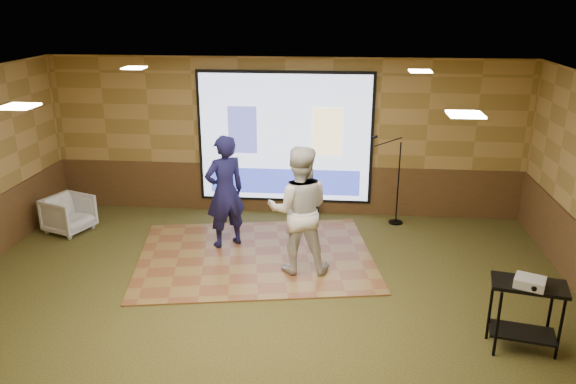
# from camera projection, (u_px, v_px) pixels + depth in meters

# --- Properties ---
(ground) EXTENTS (9.00, 9.00, 0.00)m
(ground) POSITION_uv_depth(u_px,v_px,m) (261.00, 301.00, 7.84)
(ground) COLOR #283518
(ground) RESTS_ON ground
(room_shell) EXTENTS (9.04, 7.04, 3.02)m
(room_shell) POSITION_uv_depth(u_px,v_px,m) (258.00, 156.00, 7.15)
(room_shell) COLOR #AA8646
(room_shell) RESTS_ON ground
(wainscot_back) EXTENTS (9.00, 0.04, 0.95)m
(wainscot_back) POSITION_uv_depth(u_px,v_px,m) (285.00, 189.00, 10.96)
(wainscot_back) COLOR #4D3119
(wainscot_back) RESTS_ON ground
(projector_screen) EXTENTS (3.32, 0.06, 2.52)m
(projector_screen) POSITION_uv_depth(u_px,v_px,m) (285.00, 139.00, 10.59)
(projector_screen) COLOR black
(projector_screen) RESTS_ON room_shell
(downlight_nw) EXTENTS (0.32, 0.32, 0.02)m
(downlight_nw) POSITION_uv_depth(u_px,v_px,m) (134.00, 68.00, 8.75)
(downlight_nw) COLOR #F6E2B8
(downlight_nw) RESTS_ON room_shell
(downlight_ne) EXTENTS (0.32, 0.32, 0.02)m
(downlight_ne) POSITION_uv_depth(u_px,v_px,m) (420.00, 71.00, 8.36)
(downlight_ne) COLOR #F6E2B8
(downlight_ne) RESTS_ON room_shell
(downlight_sw) EXTENTS (0.32, 0.32, 0.02)m
(downlight_sw) POSITION_uv_depth(u_px,v_px,m) (19.00, 106.00, 5.65)
(downlight_sw) COLOR #F6E2B8
(downlight_sw) RESTS_ON room_shell
(downlight_se) EXTENTS (0.32, 0.32, 0.02)m
(downlight_se) POSITION_uv_depth(u_px,v_px,m) (465.00, 114.00, 5.26)
(downlight_se) COLOR #F6E2B8
(downlight_se) RESTS_ON room_shell
(dance_floor) EXTENTS (4.20, 3.48, 0.03)m
(dance_floor) POSITION_uv_depth(u_px,v_px,m) (256.00, 256.00, 9.16)
(dance_floor) COLOR olive
(dance_floor) RESTS_ON ground
(player_left) EXTENTS (0.83, 0.78, 1.91)m
(player_left) POSITION_uv_depth(u_px,v_px,m) (225.00, 192.00, 9.25)
(player_left) COLOR #171544
(player_left) RESTS_ON dance_floor
(player_right) EXTENTS (1.01, 0.81, 1.97)m
(player_right) POSITION_uv_depth(u_px,v_px,m) (299.00, 210.00, 8.36)
(player_right) COLOR silver
(player_right) RESTS_ON dance_floor
(av_table) EXTENTS (0.84, 0.44, 0.88)m
(av_table) POSITION_uv_depth(u_px,v_px,m) (526.00, 305.00, 6.58)
(av_table) COLOR black
(av_table) RESTS_ON ground
(projector) EXTENTS (0.41, 0.38, 0.11)m
(projector) POSITION_uv_depth(u_px,v_px,m) (530.00, 282.00, 6.40)
(projector) COLOR silver
(projector) RESTS_ON av_table
(mic_stand) EXTENTS (0.66, 0.27, 1.68)m
(mic_stand) POSITION_uv_depth(u_px,v_px,m) (394.00, 198.00, 10.40)
(mic_stand) COLOR black
(mic_stand) RESTS_ON ground
(banquet_chair) EXTENTS (0.93, 0.92, 0.66)m
(banquet_chair) POSITION_uv_depth(u_px,v_px,m) (69.00, 214.00, 10.07)
(banquet_chair) COLOR gray
(banquet_chair) RESTS_ON ground
(duffel_bag) EXTENTS (0.49, 0.37, 0.27)m
(duffel_bag) POSITION_uv_depth(u_px,v_px,m) (306.00, 210.00, 10.81)
(duffel_bag) COLOR black
(duffel_bag) RESTS_ON ground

